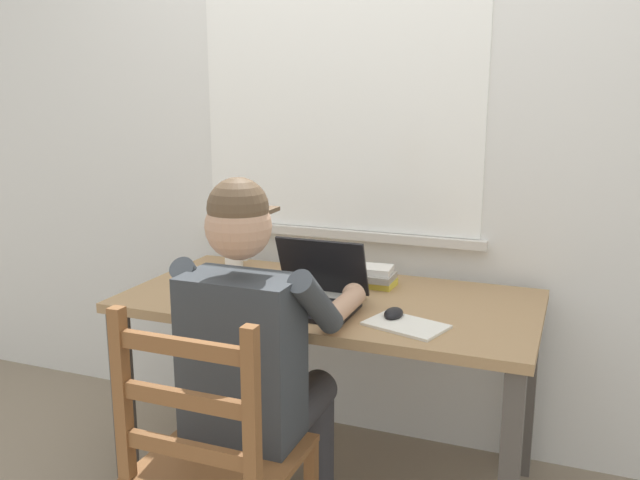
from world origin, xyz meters
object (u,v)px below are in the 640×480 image
(desk, at_px, (330,321))
(seated_person, at_px, (258,353))
(laptop, at_px, (313,291))
(coffee_mug_white, at_px, (234,255))
(wooden_chair, at_px, (215,465))
(computer_mouse, at_px, (394,314))
(coffee_mug_dark, at_px, (235,284))
(book_stack_main, at_px, (372,276))

(desk, height_order, seated_person, seated_person)
(laptop, bearing_deg, coffee_mug_white, 144.22)
(wooden_chair, distance_m, coffee_mug_white, 1.13)
(seated_person, distance_m, computer_mouse, 0.47)
(wooden_chair, xyz_separation_m, computer_mouse, (0.35, 0.58, 0.30))
(coffee_mug_white, xyz_separation_m, coffee_mug_dark, (0.20, -0.36, -0.01))
(seated_person, height_order, laptop, seated_person)
(wooden_chair, bearing_deg, coffee_mug_dark, 112.82)
(coffee_mug_white, bearing_deg, coffee_mug_dark, -61.35)
(laptop, distance_m, book_stack_main, 0.33)
(book_stack_main, bearing_deg, coffee_mug_white, 174.72)
(coffee_mug_white, bearing_deg, seated_person, -56.73)
(laptop, xyz_separation_m, coffee_mug_dark, (-0.30, -0.00, -0.01))
(desk, distance_m, laptop, 0.19)
(seated_person, height_order, coffee_mug_dark, seated_person)
(coffee_mug_white, bearing_deg, desk, -24.93)
(wooden_chair, xyz_separation_m, coffee_mug_dark, (-0.26, 0.61, 0.33))
(computer_mouse, bearing_deg, desk, 151.85)
(seated_person, xyz_separation_m, laptop, (0.05, 0.33, 0.11))
(wooden_chair, relative_size, computer_mouse, 9.43)
(wooden_chair, height_order, coffee_mug_white, wooden_chair)
(computer_mouse, bearing_deg, book_stack_main, 117.91)
(coffee_mug_dark, bearing_deg, laptop, 0.36)
(coffee_mug_dark, bearing_deg, seated_person, -52.16)
(desk, xyz_separation_m, seated_person, (-0.07, -0.45, 0.04))
(coffee_mug_dark, bearing_deg, wooden_chair, -67.18)
(coffee_mug_dark, xyz_separation_m, book_stack_main, (0.43, 0.31, -0.01))
(seated_person, distance_m, wooden_chair, 0.36)
(desk, relative_size, seated_person, 1.19)
(laptop, relative_size, computer_mouse, 3.30)
(laptop, height_order, book_stack_main, laptop)
(book_stack_main, bearing_deg, coffee_mug_dark, -144.26)
(computer_mouse, bearing_deg, coffee_mug_white, 153.93)
(computer_mouse, bearing_deg, seated_person, -138.78)
(desk, distance_m, computer_mouse, 0.34)
(seated_person, bearing_deg, coffee_mug_white, 123.27)
(desk, xyz_separation_m, coffee_mug_white, (-0.52, 0.24, 0.14))
(laptop, relative_size, coffee_mug_white, 2.85)
(laptop, bearing_deg, wooden_chair, -94.31)
(coffee_mug_white, bearing_deg, laptop, -35.78)
(desk, height_order, wooden_chair, wooden_chair)
(computer_mouse, height_order, coffee_mug_white, coffee_mug_white)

